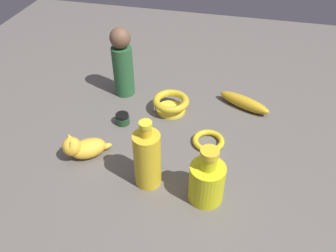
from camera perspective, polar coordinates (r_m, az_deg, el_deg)
ground at (r=1.06m, az=0.00°, el=-2.06°), size 2.00×2.00×0.00m
bangle at (r=1.04m, az=6.73°, el=-2.47°), size 0.10×0.10×0.02m
cat_figurine at (r=1.00m, az=-13.86°, el=-3.46°), size 0.12×0.11×0.09m
bowl at (r=1.14m, az=0.49°, el=3.84°), size 0.12×0.12×0.05m
bottle_tall at (r=0.87m, az=-3.45°, el=-5.39°), size 0.07×0.07×0.20m
banana at (r=1.19m, az=12.49°, el=3.84°), size 0.19×0.12×0.04m
bottle_short at (r=0.86m, az=6.46°, el=-8.95°), size 0.09×0.09×0.16m
nail_polish_jar at (r=1.11m, az=-7.57°, el=1.20°), size 0.05×0.05×0.03m
person_figure_adult at (r=1.20m, az=-7.57°, el=10.42°), size 0.09×0.09×0.25m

